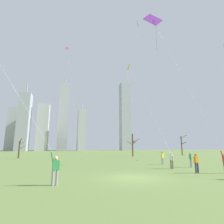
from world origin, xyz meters
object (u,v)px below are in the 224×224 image
bare_tree_right_of_center (182,145)px  bystander_strolling_midfield (162,157)px  kite_flyer_foreground_right_white (31,124)px  distant_kite_drifting_left_green (137,40)px  kite_flyer_midfield_right_yellow (157,127)px  bystander_watching_nearby (196,162)px  bystander_far_off_by_trees (191,159)px  distant_kite_low_near_trees_pink (69,59)px  bare_tree_far_right_edge (133,145)px  bare_tree_center (20,148)px  kite_flyer_foreground_left_purple (206,123)px

bare_tree_right_of_center → bystander_strolling_midfield: bearing=-130.6°
kite_flyer_foreground_right_white → distant_kite_drifting_left_green: bearing=41.9°
kite_flyer_midfield_right_yellow → bystander_watching_nearby: kite_flyer_midfield_right_yellow is taller
kite_flyer_foreground_right_white → bystander_watching_nearby: (13.06, 1.97, -2.56)m
bystander_far_off_by_trees → bare_tree_right_of_center: bearing=55.1°
bystander_far_off_by_trees → distant_kite_low_near_trees_pink: 29.49m
bystander_strolling_midfield → distant_kite_drifting_left_green: 17.11m
bare_tree_far_right_edge → bare_tree_right_of_center: (16.16, 1.71, -0.01)m
kite_flyer_midfield_right_yellow → bare_tree_center: (-19.18, 22.98, -2.46)m
bystander_watching_nearby → bystander_strolling_midfield: same height
bare_tree_center → distant_kite_drifting_left_green: bearing=-46.7°
bystander_strolling_midfield → bare_tree_center: 29.49m
bystander_strolling_midfield → bare_tree_right_of_center: bearing=49.4°
bystander_watching_nearby → bare_tree_center: bearing=124.9°
kite_flyer_foreground_right_white → kite_flyer_foreground_left_purple: size_ratio=0.99×
distant_kite_low_near_trees_pink → bare_tree_center: 21.14m
bare_tree_far_right_edge → bare_tree_right_of_center: 16.25m
kite_flyer_foreground_left_purple → bare_tree_center: 35.77m
kite_flyer_foreground_right_white → distant_kite_drifting_left_green: size_ratio=0.64×
distant_kite_drifting_left_green → kite_flyer_foreground_left_purple: bearing=-81.2°
kite_flyer_foreground_left_purple → bystander_watching_nearby: bearing=103.8°
kite_flyer_foreground_right_white → bare_tree_right_of_center: kite_flyer_foreground_right_white is taller
bystander_far_off_by_trees → distant_kite_drifting_left_green: 17.93m
distant_kite_low_near_trees_pink → bare_tree_far_right_edge: bearing=27.8°
kite_flyer_foreground_left_purple → distant_kite_drifting_left_green: 16.90m
bystander_strolling_midfield → bare_tree_right_of_center: (21.36, 24.94, 2.07)m
bare_tree_far_right_edge → bystander_strolling_midfield: bearing=-102.6°
bare_tree_right_of_center → bare_tree_center: 42.79m
bystander_strolling_midfield → bare_tree_center: size_ratio=0.40×
bare_tree_far_right_edge → bystander_watching_nearby: bearing=-102.0°
kite_flyer_foreground_right_white → bare_tree_center: bearing=102.5°
bare_tree_center → kite_flyer_foreground_right_white: bearing=-77.5°
kite_flyer_foreground_right_white → bare_tree_center: size_ratio=3.19×
bare_tree_center → bare_tree_far_right_edge: bearing=5.9°
distant_kite_low_near_trees_pink → bare_tree_right_of_center: size_ratio=3.92×
kite_flyer_midfield_right_yellow → bystander_watching_nearby: (0.61, -5.39, -3.59)m
distant_kite_low_near_trees_pink → bare_tree_right_of_center: distant_kite_low_near_trees_pink is taller
kite_flyer_foreground_right_white → distant_kite_drifting_left_green: distant_kite_drifting_left_green is taller
kite_flyer_midfield_right_yellow → bare_tree_right_of_center: kite_flyer_midfield_right_yellow is taller
kite_flyer_midfield_right_yellow → kite_flyer_foreground_right_white: size_ratio=1.18×
bystander_watching_nearby → distant_kite_drifting_left_green: bearing=98.1°
bare_tree_center → bystander_far_off_by_trees: bearing=-47.2°
bare_tree_right_of_center → distant_kite_low_near_trees_pink: bearing=-162.0°
kite_flyer_midfield_right_yellow → bare_tree_far_right_edge: kite_flyer_midfield_right_yellow is taller
distant_kite_drifting_left_green → bare_tree_right_of_center: bearing=45.2°
bystander_watching_nearby → kite_flyer_midfield_right_yellow: bearing=96.5°
bystander_watching_nearby → distant_kite_drifting_left_green: size_ratio=0.08×
bystander_watching_nearby → bystander_strolling_midfield: 8.01m
kite_flyer_midfield_right_yellow → distant_kite_low_near_trees_pink: distant_kite_low_near_trees_pink is taller
kite_flyer_foreground_right_white → distant_kite_low_near_trees_pink: size_ratio=0.57×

